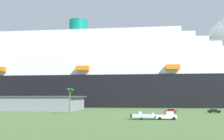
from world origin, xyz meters
name	(u,v)px	position (x,y,z in m)	size (l,w,h in m)	color
ground_plane	(129,111)	(0.00, 30.00, 0.00)	(600.00, 600.00, 0.00)	#4C6B38
cruise_ship	(123,76)	(-8.97, 76.61, 20.22)	(275.91, 54.63, 66.37)	black
terminal_building	(18,103)	(-53.96, 25.03, 3.40)	(64.12, 28.69, 6.76)	gray
pickup_truck	(167,116)	(15.86, -15.18, 1.04)	(5.79, 2.78, 2.20)	white
small_boat_on_trailer	(145,116)	(9.95, -15.85, 0.96)	(8.03, 2.82, 2.15)	#595960
palm_tree	(70,92)	(-18.81, 2.45, 7.91)	(2.99, 3.15, 9.59)	brown
parked_car_silver_sedan	(68,109)	(-25.69, 18.32, 0.83)	(4.92, 2.64, 1.58)	silver
parked_car_black_coupe	(214,111)	(35.02, 18.26, 0.84)	(4.78, 2.34, 1.58)	black
parked_car_red_hatchback	(171,111)	(18.29, 14.41, 0.83)	(4.77, 2.29, 1.58)	red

